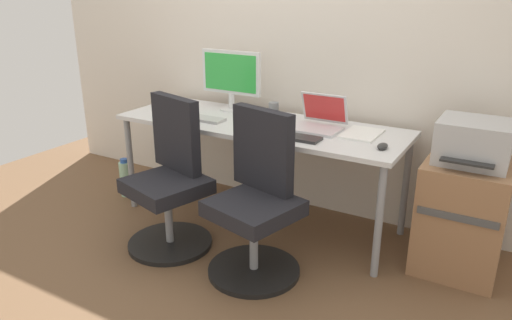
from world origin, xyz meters
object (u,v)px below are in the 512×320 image
at_px(coffee_mug, 276,122).
at_px(desktop_monitor, 231,76).
at_px(printer, 474,142).
at_px(open_laptop, 319,120).
at_px(office_chair_right, 257,202).
at_px(side_cabinet, 462,215).
at_px(water_bottle_on_floor, 126,178).
at_px(office_chair_left, 171,181).

bearing_deg(coffee_mug, desktop_monitor, 151.66).
relative_size(printer, open_laptop, 1.29).
distance_m(office_chair_right, open_laptop, 0.72).
bearing_deg(desktop_monitor, side_cabinet, -4.56).
xyz_separation_m(side_cabinet, desktop_monitor, (-1.68, 0.13, 0.64)).
xyz_separation_m(office_chair_right, water_bottle_on_floor, (-1.43, 0.38, -0.28)).
bearing_deg(open_laptop, coffee_mug, -147.57).
distance_m(side_cabinet, water_bottle_on_floor, 2.47).
distance_m(printer, water_bottle_on_floor, 2.54).
relative_size(printer, water_bottle_on_floor, 1.29).
height_order(water_bottle_on_floor, open_laptop, open_laptop).
xyz_separation_m(office_chair_right, coffee_mug, (-0.13, 0.47, 0.34)).
xyz_separation_m(office_chair_left, desktop_monitor, (-0.02, 0.75, 0.55)).
relative_size(side_cabinet, open_laptop, 2.13).
bearing_deg(side_cabinet, water_bottle_on_floor, -174.42).
xyz_separation_m(water_bottle_on_floor, coffee_mug, (1.29, 0.09, 0.62)).
bearing_deg(water_bottle_on_floor, coffee_mug, 4.10).
height_order(printer, coffee_mug, printer).
distance_m(side_cabinet, coffee_mug, 1.24).
bearing_deg(office_chair_left, desktop_monitor, 91.73).
distance_m(printer, open_laptop, 0.92).
xyz_separation_m(office_chair_right, printer, (1.02, 0.62, 0.36)).
xyz_separation_m(office_chair_left, water_bottle_on_floor, (-0.80, 0.38, -0.28)).
relative_size(water_bottle_on_floor, coffee_mug, 3.37).
relative_size(office_chair_right, water_bottle_on_floor, 3.03).
bearing_deg(office_chair_right, open_laptop, 81.02).
bearing_deg(open_laptop, side_cabinet, -0.08).
xyz_separation_m(printer, coffee_mug, (-1.16, -0.15, -0.01)).
bearing_deg(office_chair_right, desktop_monitor, 130.99).
bearing_deg(side_cabinet, desktop_monitor, 175.44).
bearing_deg(side_cabinet, office_chair_left, -159.45).
bearing_deg(printer, water_bottle_on_floor, -174.44).
bearing_deg(open_laptop, office_chair_right, -98.98).
height_order(water_bottle_on_floor, coffee_mug, coffee_mug).
height_order(desktop_monitor, coffee_mug, desktop_monitor).
distance_m(office_chair_left, open_laptop, 1.02).
bearing_deg(side_cabinet, coffee_mug, -172.77).
bearing_deg(desktop_monitor, office_chair_left, -88.27).
relative_size(office_chair_right, coffee_mug, 10.22).
height_order(office_chair_left, desktop_monitor, desktop_monitor).
distance_m(office_chair_right, coffee_mug, 0.60).
xyz_separation_m(water_bottle_on_floor, desktop_monitor, (0.77, 0.37, 0.82)).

